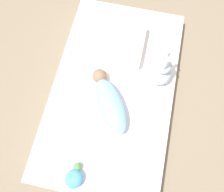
# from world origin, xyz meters

# --- Properties ---
(ground_plane) EXTENTS (12.00, 12.00, 0.00)m
(ground_plane) POSITION_xyz_m (0.00, 0.00, 0.00)
(ground_plane) COLOR #7A6B56
(bed_mattress) EXTENTS (1.45, 0.85, 0.13)m
(bed_mattress) POSITION_xyz_m (0.00, 0.00, 0.06)
(bed_mattress) COLOR white
(bed_mattress) RESTS_ON ground_plane
(swaddled_baby) EXTENTS (0.46, 0.35, 0.12)m
(swaddled_baby) POSITION_xyz_m (-0.12, -0.00, 0.19)
(swaddled_baby) COLOR #7FB7E5
(swaddled_baby) RESTS_ON bed_mattress
(pillow) EXTENTS (0.34, 0.38, 0.09)m
(pillow) POSITION_xyz_m (0.35, 0.04, 0.17)
(pillow) COLOR white
(pillow) RESTS_ON bed_mattress
(bunny_plush) EXTENTS (0.16, 0.16, 0.34)m
(bunny_plush) POSITION_xyz_m (0.15, -0.29, 0.24)
(bunny_plush) COLOR silver
(bunny_plush) RESTS_ON bed_mattress
(turtle_plush) EXTENTS (0.15, 0.11, 0.07)m
(turtle_plush) POSITION_xyz_m (-0.63, 0.10, 0.16)
(turtle_plush) COLOR #4C99C6
(turtle_plush) RESTS_ON bed_mattress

